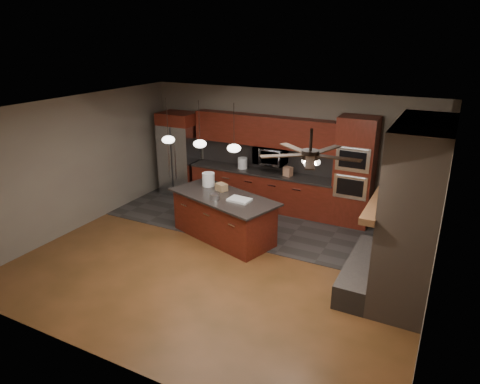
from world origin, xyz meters
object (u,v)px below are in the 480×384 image
Objects in this scene: microwave at (270,155)px; refrigerator at (180,154)px; counter_box at (288,171)px; white_bucket at (208,179)px; kitchen_island at (224,217)px; cardboard_box at (221,187)px; oven_tower at (354,172)px; paint_tray at (240,200)px; counter_bucket at (243,163)px; paint_can at (215,197)px.

microwave is 2.49m from refrigerator.
white_bucket is at bearing -113.14° from counter_box.
cardboard_box is (-0.18, 0.26, 0.53)m from kitchen_island.
oven_tower reaches higher than microwave.
oven_tower is at bearing -1.66° from microwave.
oven_tower is 3.12m from white_bucket.
counter_box reaches higher than cardboard_box.
counter_bucket is at bearing 118.92° from paint_tray.
paint_can is 0.72× the size of cardboard_box.
paint_can is 0.50m from paint_tray.
paint_tray is 0.70m from cardboard_box.
cardboard_box is at bearing -36.39° from refrigerator.
microwave is at bearing 178.34° from oven_tower.
paint_tray is 2.04× the size of counter_box.
paint_tray is (0.23, -2.04, -0.36)m from microwave.
white_bucket is 1.51m from counter_bucket.
kitchen_island is 0.91m from white_bucket.
cardboard_box is at bearing -145.14° from oven_tower.
counter_box is at bearing 70.83° from paint_can.
paint_can is (-0.06, -0.24, 0.51)m from kitchen_island.
oven_tower is 2.86m from cardboard_box.
microwave is 0.58m from counter_box.
kitchen_island is 0.62m from cardboard_box.
refrigerator is 7.45× the size of white_bucket.
microwave is 2.57× the size of white_bucket.
counter_bucket reaches higher than paint_tray.
paint_tray is (2.71, -1.91, -0.12)m from refrigerator.
paint_tray is 1.85× the size of cardboard_box.
counter_bucket is 1.24× the size of counter_box.
microwave is 0.34× the size of refrigerator.
cardboard_box is (2.11, -1.56, -0.07)m from refrigerator.
microwave is 4.37× the size of paint_can.
microwave is 2.08m from paint_tray.
oven_tower is 2.68m from counter_bucket.
microwave is at bearing 3.03° from refrigerator.
white_bucket reaches higher than cardboard_box.
refrigerator reaches higher than kitchen_island.
refrigerator is (-2.48, -0.13, -0.24)m from microwave.
counter_bucket is 1.19m from counter_box.
oven_tower is at bearing 58.59° from kitchen_island.
microwave reaches higher than cardboard_box.
cardboard_box is 1.80m from counter_box.
white_bucket is (1.72, -1.43, 0.00)m from refrigerator.
cardboard_box is 1.10× the size of counter_box.
kitchen_island is at bearing 76.88° from paint_can.
kitchen_island is 5.76× the size of paint_tray.
refrigerator is 3.04m from paint_can.
kitchen_island is 14.85× the size of paint_can.
kitchen_island is at bearing -33.81° from white_bucket.
kitchen_island is at bearing -95.33° from microwave.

